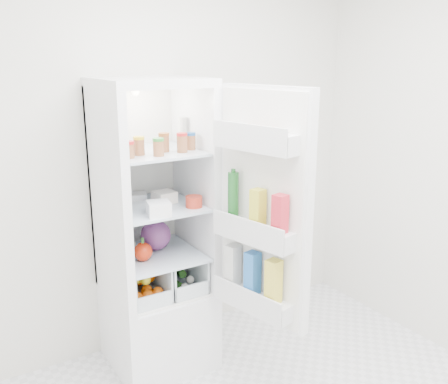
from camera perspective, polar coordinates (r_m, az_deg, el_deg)
room_walls at (r=2.01m, az=10.99°, el=5.68°), size 3.02×3.02×2.61m
refrigerator at (r=3.19m, az=-8.07°, el=-7.98°), size 0.60×0.60×1.80m
shelf_low at (r=3.11m, az=-7.65°, el=-7.10°), size 0.49×0.53×0.01m
shelf_mid at (r=3.01m, az=-7.86°, el=-1.63°), size 0.49×0.53×0.02m
shelf_top at (r=2.93m, az=-8.09°, el=4.56°), size 0.49×0.53×0.02m
crisper_left at (r=3.12m, az=-9.65°, el=-9.73°), size 0.23×0.46×0.22m
crisper_right at (r=3.21m, az=-5.55°, el=-8.84°), size 0.23×0.46×0.22m
condiment_jars at (r=2.82m, az=-7.21°, el=5.21°), size 0.46×0.16×0.08m
squeeze_bottle at (r=3.04m, az=-4.77°, el=6.88°), size 0.06×0.06×0.18m
tub_white at (r=2.80m, az=-7.47°, el=-1.90°), size 0.15×0.15×0.08m
tub_cream at (r=3.04m, az=-6.83°, el=-0.57°), size 0.13×0.13×0.07m
tin_red at (r=2.94m, az=-3.46°, el=-1.11°), size 0.10×0.10×0.07m
foil_tray at (r=3.14m, az=-10.19°, el=-0.49°), size 0.17×0.15×0.04m
red_cabbage at (r=3.14m, az=-7.81°, el=-4.91°), size 0.19×0.19×0.19m
bell_pepper at (r=3.00m, az=-9.24°, el=-6.76°), size 0.11×0.11×0.11m
mushroom_bowl at (r=3.08m, az=-10.84°, el=-6.71°), size 0.16×0.16×0.06m
citrus_pile at (r=3.11m, az=-9.42°, el=-10.36°), size 0.20×0.31×0.16m
veg_pile at (r=3.23m, az=-5.43°, el=-9.60°), size 0.16×0.30×0.10m
fridge_door at (r=2.70m, az=4.26°, el=-2.58°), size 0.29×0.60×1.30m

